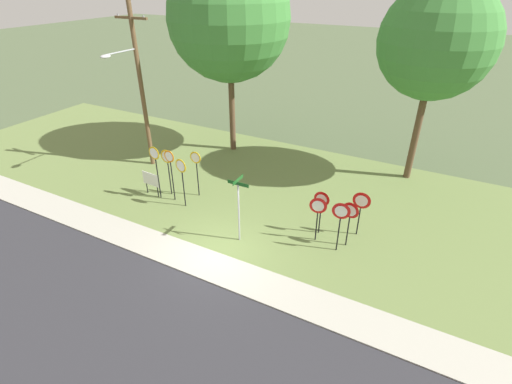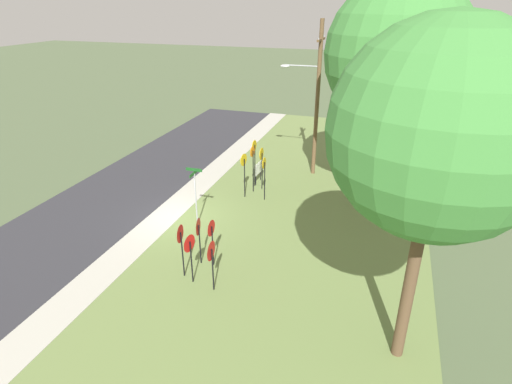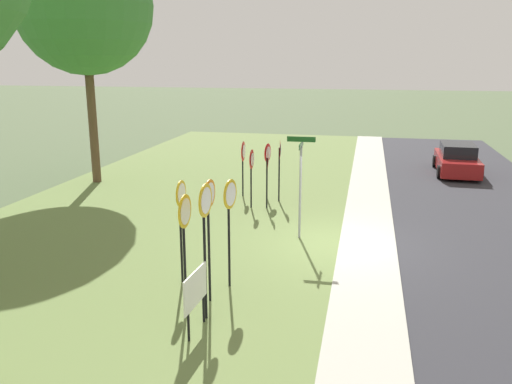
{
  "view_description": "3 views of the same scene",
  "coord_description": "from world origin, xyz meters",
  "views": [
    {
      "loc": [
        7.08,
        -10.06,
        10.04
      ],
      "look_at": [
        -0.01,
        3.37,
        1.22
      ],
      "focal_mm": 26.45,
      "sensor_mm": 36.0,
      "label": 1
    },
    {
      "loc": [
        16.38,
        9.49,
        10.17
      ],
      "look_at": [
        -1.19,
        3.74,
        1.53
      ],
      "focal_mm": 29.01,
      "sensor_mm": 36.0,
      "label": 2
    },
    {
      "loc": [
        -14.43,
        -0.63,
        5.2
      ],
      "look_at": [
        0.36,
        2.52,
        1.36
      ],
      "focal_mm": 36.9,
      "sensor_mm": 36.0,
      "label": 3
    }
  ],
  "objects": [
    {
      "name": "ground_plane",
      "position": [
        0.0,
        0.0,
        0.0
      ],
      "size": [
        160.0,
        160.0,
        0.0
      ],
      "primitive_type": "plane",
      "color": "#4C5B3D"
    },
    {
      "name": "stop_sign_near_left",
      "position": [
        -5.05,
        2.38,
        2.08
      ],
      "size": [
        0.66,
        0.11,
        2.83
      ],
      "rotation": [
        0.0,
        0.0,
        -0.06
      ],
      "color": "black",
      "rests_on": "grass_median"
    },
    {
      "name": "street_name_post",
      "position": [
        0.33,
        1.2,
        1.83
      ],
      "size": [
        0.96,
        0.82,
        3.02
      ],
      "rotation": [
        0.0,
        0.0,
        0.01
      ],
      "color": "#9EA0A8",
      "rests_on": "grass_median"
    },
    {
      "name": "yield_sign_far_left",
      "position": [
        4.71,
        3.93,
        1.62
      ],
      "size": [
        0.77,
        0.1,
        2.13
      ],
      "rotation": [
        0.0,
        0.0,
        0.03
      ],
      "color": "black",
      "rests_on": "grass_median"
    },
    {
      "name": "stop_sign_near_right",
      "position": [
        -3.43,
        3.48,
        1.81
      ],
      "size": [
        0.62,
        0.09,
        2.48
      ],
      "rotation": [
        0.0,
        0.0,
        0.0
      ],
      "color": "black",
      "rests_on": "grass_median"
    },
    {
      "name": "sidewalk_strip",
      "position": [
        0.0,
        -0.8,
        0.03
      ],
      "size": [
        44.0,
        1.6,
        0.06
      ],
      "primitive_type": "cube",
      "color": "#ADAA9E",
      "rests_on": "ground_plane"
    },
    {
      "name": "yield_sign_far_right",
      "position": [
        3.19,
        3.26,
        1.59
      ],
      "size": [
        0.69,
        0.1,
        2.1
      ],
      "rotation": [
        0.0,
        0.0,
        -0.03
      ],
      "color": "black",
      "rests_on": "grass_median"
    },
    {
      "name": "yield_sign_near_left",
      "position": [
        4.26,
        2.44,
        1.76
      ],
      "size": [
        0.73,
        0.13,
        2.31
      ],
      "rotation": [
        0.0,
        0.0,
        0.13
      ],
      "color": "black",
      "rests_on": "grass_median"
    },
    {
      "name": "stop_sign_far_right",
      "position": [
        -3.43,
        2.31,
        1.89
      ],
      "size": [
        0.67,
        0.13,
        2.56
      ],
      "rotation": [
        0.0,
        0.0,
        -0.16
      ],
      "color": "black",
      "rests_on": "grass_median"
    },
    {
      "name": "stop_sign_far_left",
      "position": [
        -4.26,
        2.54,
        1.97
      ],
      "size": [
        0.6,
        0.11,
        2.73
      ],
      "rotation": [
        0.0,
        0.0,
        -0.08
      ],
      "color": "black",
      "rests_on": "grass_median"
    },
    {
      "name": "grass_median",
      "position": [
        0.0,
        6.0,
        0.02
      ],
      "size": [
        44.0,
        12.0,
        0.04
      ],
      "primitive_type": "cube",
      "color": "olive",
      "rests_on": "ground_plane"
    },
    {
      "name": "yield_sign_near_right",
      "position": [
        3.23,
        2.7,
        1.6
      ],
      "size": [
        0.73,
        0.17,
        2.11
      ],
      "rotation": [
        0.0,
        0.0,
        0.19
      ],
      "color": "black",
      "rests_on": "grass_median"
    },
    {
      "name": "notice_board",
      "position": [
        -5.6,
        2.43,
        0.87
      ],
      "size": [
        1.1,
        0.1,
        1.25
      ],
      "rotation": [
        0.0,
        0.0,
        -0.07
      ],
      "color": "black",
      "rests_on": "grass_median"
    },
    {
      "name": "yield_sign_center",
      "position": [
        4.51,
        2.95,
        1.6
      ],
      "size": [
        0.7,
        0.15,
        2.12
      ],
      "rotation": [
        0.0,
        0.0,
        -0.17
      ],
      "color": "black",
      "rests_on": "grass_median"
    },
    {
      "name": "stop_sign_far_center",
      "position": [
        -4.77,
        2.91,
        1.86
      ],
      "size": [
        0.7,
        0.09,
        2.52
      ],
      "rotation": [
        0.0,
        0.0,
        -0.02
      ],
      "color": "black",
      "rests_on": "grass_median"
    },
    {
      "name": "oak_tree_right",
      "position": [
        5.8,
        10.7,
        7.26
      ],
      "size": [
        5.53,
        5.53,
        10.0
      ],
      "color": "brown",
      "rests_on": "grass_median"
    },
    {
      "name": "parked_sedan_distant",
      "position": [
        10.97,
        -4.77,
        0.64
      ],
      "size": [
        4.28,
        2.01,
        1.39
      ],
      "rotation": [
        0.0,
        0.0,
        -0.03
      ],
      "color": "maroon",
      "rests_on": "road_asphalt"
    }
  ]
}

